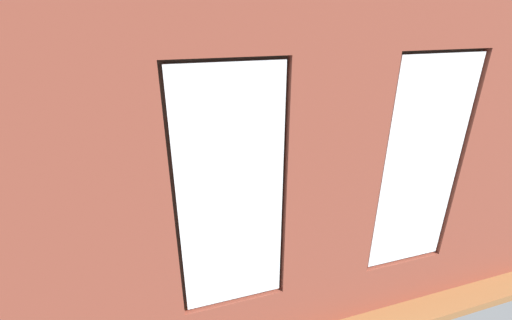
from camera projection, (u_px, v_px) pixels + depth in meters
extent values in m
cube|color=brown|center=(248.00, 201.00, 6.14)|extent=(6.64, 6.24, 0.10)
cube|color=brown|center=(333.00, 171.00, 3.01)|extent=(0.93, 0.16, 3.56)
cube|color=brown|center=(53.00, 211.00, 2.40)|extent=(1.63, 0.16, 3.56)
cube|color=brown|center=(395.00, 279.00, 3.86)|extent=(0.93, 0.16, 0.60)
cube|color=white|center=(421.00, 168.00, 3.27)|extent=(0.87, 0.03, 2.13)
cube|color=#38281E|center=(416.00, 166.00, 3.32)|extent=(0.93, 0.04, 2.19)
cube|color=brown|center=(235.00, 320.00, 3.34)|extent=(0.93, 0.16, 0.60)
cube|color=white|center=(232.00, 197.00, 2.76)|extent=(0.87, 0.03, 2.13)
cube|color=#38281E|center=(230.00, 194.00, 2.81)|extent=(0.93, 0.04, 2.19)
cube|color=olive|center=(318.00, 272.00, 3.58)|extent=(2.99, 0.24, 0.06)
cube|color=black|center=(332.00, 120.00, 2.92)|extent=(0.48, 0.03, 0.66)
cube|color=#A33875|center=(331.00, 119.00, 2.93)|extent=(0.42, 0.01, 0.60)
cube|color=silver|center=(31.00, 121.00, 4.42)|extent=(0.10, 5.24, 3.56)
cube|color=black|center=(298.00, 261.00, 4.27)|extent=(1.92, 0.85, 0.42)
cube|color=black|center=(312.00, 251.00, 3.82)|extent=(1.92, 0.24, 0.38)
cube|color=black|center=(361.00, 229.00, 4.38)|extent=(0.22, 0.85, 0.24)
cube|color=black|center=(231.00, 254.00, 3.91)|extent=(0.22, 0.85, 0.24)
cube|color=#232326|center=(325.00, 236.00, 4.30)|extent=(0.68, 0.65, 0.12)
cube|color=#232326|center=(270.00, 247.00, 4.09)|extent=(0.68, 0.65, 0.12)
cube|color=black|center=(356.00, 169.00, 6.78)|extent=(0.88, 1.86, 0.42)
cube|color=black|center=(373.00, 149.00, 6.71)|extent=(0.28, 1.85, 0.38)
cube|color=black|center=(337.00, 141.00, 7.37)|extent=(0.85, 0.24, 0.24)
cube|color=black|center=(383.00, 172.00, 5.94)|extent=(0.85, 0.24, 0.24)
cube|color=#232326|center=(346.00, 151.00, 6.97)|extent=(0.66, 0.66, 0.12)
cube|color=#232326|center=(366.00, 164.00, 6.36)|extent=(0.66, 0.66, 0.12)
cube|color=tan|center=(250.00, 176.00, 6.09)|extent=(1.46, 0.73, 0.04)
cube|color=tan|center=(279.00, 174.00, 6.63)|extent=(0.07, 0.07, 0.37)
cube|color=tan|center=(211.00, 184.00, 6.26)|extent=(0.07, 0.07, 0.37)
cube|color=tan|center=(291.00, 189.00, 6.09)|extent=(0.07, 0.07, 0.37)
cube|color=tan|center=(217.00, 200.00, 5.72)|extent=(0.07, 0.07, 0.37)
cylinder|color=silver|center=(250.00, 173.00, 6.06)|extent=(0.09, 0.09, 0.10)
cylinder|color=#B7333D|center=(269.00, 167.00, 6.29)|extent=(0.08, 0.08, 0.11)
cylinder|color=brown|center=(239.00, 172.00, 6.10)|extent=(0.10, 0.10, 0.08)
sphere|color=#1E5B28|center=(239.00, 167.00, 6.06)|extent=(0.12, 0.12, 0.12)
cube|color=#B2B2B7|center=(258.00, 176.00, 6.01)|extent=(0.08, 0.18, 0.02)
cube|color=black|center=(228.00, 181.00, 5.86)|extent=(0.14, 0.17, 0.02)
cube|color=black|center=(80.00, 221.00, 5.05)|extent=(1.12, 0.42, 0.46)
cube|color=black|center=(76.00, 206.00, 4.95)|extent=(0.41, 0.20, 0.05)
cube|color=black|center=(75.00, 203.00, 4.93)|extent=(0.06, 0.04, 0.06)
cube|color=black|center=(71.00, 184.00, 4.81)|extent=(0.93, 0.04, 0.54)
cube|color=black|center=(71.00, 183.00, 4.83)|extent=(0.88, 0.01, 0.49)
cylinder|color=olive|center=(231.00, 154.00, 7.70)|extent=(0.51, 0.51, 0.28)
ellipsoid|color=silver|center=(230.00, 140.00, 7.57)|extent=(1.14, 1.14, 0.45)
ellipsoid|color=navy|center=(227.00, 135.00, 7.50)|extent=(0.44, 0.44, 0.18)
cylinder|color=#47423D|center=(116.00, 261.00, 4.35)|extent=(0.25, 0.25, 0.32)
cylinder|color=brown|center=(113.00, 246.00, 4.26)|extent=(0.04, 0.04, 0.14)
ellipsoid|color=#286B2D|center=(109.00, 229.00, 4.15)|extent=(0.41, 0.41, 0.38)
cylinder|color=beige|center=(393.00, 245.00, 4.68)|extent=(0.23, 0.23, 0.28)
cylinder|color=brown|center=(395.00, 233.00, 4.61)|extent=(0.03, 0.03, 0.11)
ellipsoid|color=#286B2D|center=(398.00, 219.00, 4.52)|extent=(0.36, 0.36, 0.33)
cylinder|color=beige|center=(113.00, 162.00, 7.21)|extent=(0.35, 0.35, 0.33)
cylinder|color=brown|center=(110.00, 147.00, 7.08)|extent=(0.06, 0.06, 0.35)
cone|color=#1E5B28|center=(96.00, 133.00, 6.86)|extent=(0.49, 0.17, 0.42)
cone|color=#1E5B28|center=(100.00, 134.00, 6.76)|extent=(0.35, 0.45, 0.43)
cone|color=#1E5B28|center=(111.00, 131.00, 6.82)|extent=(0.30, 0.41, 0.48)
cone|color=#1E5B28|center=(116.00, 130.00, 6.95)|extent=(0.45, 0.19, 0.47)
cone|color=#1E5B28|center=(113.00, 128.00, 7.09)|extent=(0.34, 0.43, 0.46)
cone|color=#1E5B28|center=(102.00, 128.00, 7.02)|extent=(0.33, 0.41, 0.47)
cylinder|color=gray|center=(459.00, 236.00, 4.82)|extent=(0.32, 0.32, 0.33)
cylinder|color=brown|center=(467.00, 209.00, 4.64)|extent=(0.06, 0.06, 0.57)
cone|color=#286B2D|center=(467.00, 175.00, 4.36)|extent=(0.50, 0.17, 0.60)
cone|color=#286B2D|center=(497.00, 185.00, 4.24)|extent=(0.24, 0.61, 0.49)
cone|color=#286B2D|center=(488.00, 169.00, 4.47)|extent=(0.47, 0.16, 0.61)
cone|color=#286B2D|center=(461.00, 168.00, 4.67)|extent=(0.15, 0.59, 0.51)
cylinder|color=brown|center=(126.00, 315.00, 3.60)|extent=(0.28, 0.28, 0.27)
cylinder|color=brown|center=(122.00, 295.00, 3.49)|extent=(0.05, 0.05, 0.29)
cone|color=#337F38|center=(98.00, 270.00, 3.29)|extent=(0.41, 0.14, 0.51)
cone|color=#337F38|center=(100.00, 285.00, 3.18)|extent=(0.38, 0.45, 0.44)
cone|color=#337F38|center=(129.00, 276.00, 3.26)|extent=(0.38, 0.43, 0.46)
cone|color=#337F38|center=(131.00, 263.00, 3.36)|extent=(0.39, 0.15, 0.53)
cone|color=#337F38|center=(126.00, 256.00, 3.47)|extent=(0.31, 0.38, 0.52)
cone|color=#337F38|center=(107.00, 259.00, 3.43)|extent=(0.31, 0.39, 0.52)
cylinder|color=brown|center=(319.00, 138.00, 8.59)|extent=(0.34, 0.34, 0.35)
cylinder|color=brown|center=(319.00, 129.00, 8.49)|extent=(0.05, 0.05, 0.13)
ellipsoid|color=#1E5B28|center=(320.00, 117.00, 8.37)|extent=(0.61, 0.61, 0.50)
cylinder|color=beige|center=(309.00, 152.00, 7.94)|extent=(0.14, 0.14, 0.17)
cylinder|color=brown|center=(309.00, 147.00, 7.89)|extent=(0.02, 0.02, 0.08)
ellipsoid|color=#3D8E42|center=(310.00, 142.00, 7.84)|extent=(0.28, 0.28, 0.18)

